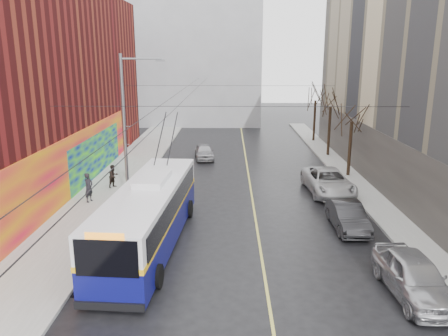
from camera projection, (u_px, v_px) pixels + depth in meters
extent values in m
plane|color=black|center=(228.00, 282.00, 17.61)|extent=(140.00, 140.00, 0.00)
cube|color=gray|center=(110.00, 191.00, 29.31)|extent=(4.00, 60.00, 0.15)
cube|color=gray|center=(364.00, 192.00, 29.10)|extent=(2.00, 60.00, 0.15)
cube|color=#BFB74C|center=(250.00, 184.00, 31.15)|extent=(0.12, 50.00, 0.01)
cube|color=#D80438|center=(68.00, 170.00, 26.91)|extent=(0.08, 28.00, 4.00)
cube|color=#050897|center=(97.00, 155.00, 32.83)|extent=(0.06, 12.00, 3.20)
cube|color=#4C4742|center=(371.00, 157.00, 30.55)|extent=(0.06, 36.00, 4.00)
cube|color=gray|center=(185.00, 55.00, 59.03)|extent=(20.00, 12.00, 18.00)
cylinder|color=slate|center=(124.00, 131.00, 26.25)|extent=(0.20, 0.20, 9.00)
cube|color=#5E100D|center=(131.00, 135.00, 26.32)|extent=(0.04, 0.60, 1.10)
cylinder|color=slate|center=(141.00, 59.00, 25.19)|extent=(2.40, 0.10, 0.10)
cube|color=slate|center=(160.00, 60.00, 25.20)|extent=(0.50, 0.22, 0.12)
cylinder|color=black|center=(175.00, 95.00, 30.64)|extent=(0.02, 60.00, 0.02)
cylinder|color=black|center=(189.00, 95.00, 30.63)|extent=(0.02, 60.00, 0.02)
cylinder|color=black|center=(229.00, 106.00, 21.83)|extent=(18.00, 0.02, 0.02)
cylinder|color=black|center=(229.00, 86.00, 37.33)|extent=(18.00, 0.02, 0.02)
cylinder|color=black|center=(350.00, 150.00, 32.47)|extent=(0.24, 0.24, 4.20)
cylinder|color=black|center=(329.00, 132.00, 39.22)|extent=(0.24, 0.24, 4.48)
cylinder|color=black|center=(314.00, 121.00, 46.01)|extent=(0.24, 0.24, 4.37)
cube|color=black|center=(103.00, 275.00, 18.12)|extent=(2.41, 3.50, 0.01)
ellipsoid|color=slate|center=(203.00, 82.00, 23.78)|extent=(0.44, 0.20, 0.12)
ellipsoid|color=slate|center=(220.00, 89.00, 24.67)|extent=(0.44, 0.20, 0.12)
ellipsoid|color=slate|center=(160.00, 101.00, 25.33)|extent=(0.44, 0.20, 0.12)
cube|color=#0B0C56|center=(150.00, 227.00, 20.81)|extent=(3.33, 11.84, 1.46)
cube|color=silver|center=(149.00, 200.00, 20.47)|extent=(3.33, 11.84, 1.27)
cube|color=gold|center=(149.00, 213.00, 20.63)|extent=(3.37, 11.88, 0.21)
cube|color=black|center=(106.00, 259.00, 14.85)|extent=(2.24, 0.19, 1.36)
cube|color=black|center=(173.00, 171.00, 26.16)|extent=(2.24, 0.19, 1.17)
cube|color=black|center=(122.00, 201.00, 20.60)|extent=(0.77, 10.70, 0.97)
cube|color=black|center=(176.00, 203.00, 20.40)|extent=(0.77, 10.70, 0.97)
cube|color=silver|center=(153.00, 178.00, 21.22)|extent=(1.56, 3.01, 0.29)
cube|color=black|center=(109.00, 306.00, 15.26)|extent=(2.54, 0.29, 0.29)
cylinder|color=black|center=(95.00, 274.00, 17.26)|extent=(0.36, 0.99, 0.97)
cylinder|color=black|center=(158.00, 276.00, 17.06)|extent=(0.36, 0.99, 0.97)
cylinder|color=black|center=(145.00, 208.00, 24.78)|extent=(0.36, 0.99, 0.97)
cylinder|color=black|center=(189.00, 209.00, 24.59)|extent=(0.36, 0.99, 0.97)
cylinder|color=black|center=(160.00, 137.00, 24.19)|extent=(0.29, 3.38, 2.40)
cylinder|color=black|center=(173.00, 137.00, 24.14)|extent=(0.29, 3.38, 2.40)
imported|color=#A0A0A4|center=(414.00, 276.00, 16.44)|extent=(2.13, 4.81, 1.61)
imported|color=black|center=(347.00, 216.00, 22.86)|extent=(1.51, 4.25, 1.40)
imported|color=#BCBCBE|center=(328.00, 181.00, 28.87)|extent=(2.96, 5.87, 1.59)
imported|color=#9E9DA2|center=(204.00, 151.00, 38.60)|extent=(2.04, 4.05, 1.32)
imported|color=black|center=(89.00, 188.00, 26.67)|extent=(0.63, 0.77, 1.80)
imported|color=black|center=(114.00, 176.00, 29.65)|extent=(0.92, 0.97, 1.57)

